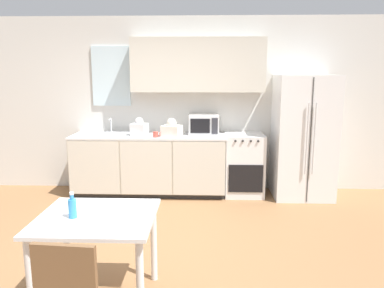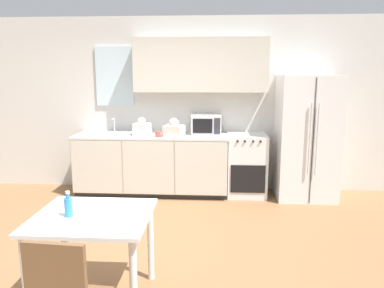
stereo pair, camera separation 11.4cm
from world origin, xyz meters
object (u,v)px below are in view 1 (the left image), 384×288
at_px(oven_range, 244,164).
at_px(coffee_mug, 156,134).
at_px(dining_table, 97,230).
at_px(drink_bottle, 72,208).
at_px(refrigerator, 303,137).
at_px(microwave, 204,124).

distance_m(oven_range, coffee_mug, 1.42).
bearing_deg(dining_table, drink_bottle, -164.12).
distance_m(refrigerator, dining_table, 3.63).
xyz_separation_m(refrigerator, coffee_mug, (-2.18, -0.17, 0.05)).
distance_m(oven_range, drink_bottle, 3.33).
height_order(oven_range, microwave, microwave).
height_order(refrigerator, dining_table, refrigerator).
relative_size(coffee_mug, drink_bottle, 0.55).
xyz_separation_m(oven_range, drink_bottle, (-1.62, -2.89, 0.36)).
bearing_deg(microwave, refrigerator, -5.82).
bearing_deg(drink_bottle, dining_table, 15.88).
xyz_separation_m(microwave, coffee_mug, (-0.70, -0.32, -0.11)).
relative_size(refrigerator, microwave, 4.03).
height_order(refrigerator, microwave, refrigerator).
xyz_separation_m(microwave, drink_bottle, (-1.00, -2.98, -0.24)).
bearing_deg(dining_table, oven_range, 63.02).
bearing_deg(coffee_mug, drink_bottle, -96.53).
bearing_deg(refrigerator, coffee_mug, -175.57).
distance_m(coffee_mug, drink_bottle, 2.69).
bearing_deg(coffee_mug, refrigerator, 4.43).
xyz_separation_m(refrigerator, dining_table, (-2.31, -2.79, -0.28)).
bearing_deg(oven_range, refrigerator, -3.78).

